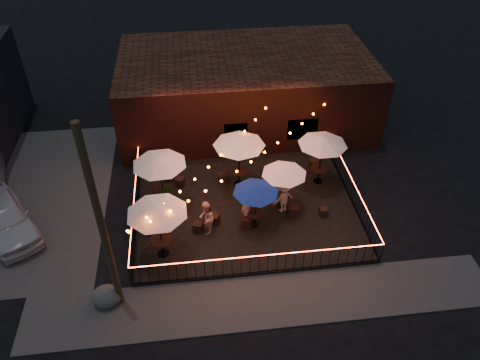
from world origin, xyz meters
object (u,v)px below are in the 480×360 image
(cafe_table_2, at_px, (256,190))
(cafe_table_3, at_px, (239,142))
(utility_pole, at_px, (102,226))
(cafe_table_1, at_px, (159,161))
(cafe_table_4, at_px, (284,172))
(boulder, at_px, (107,296))
(cafe_table_5, at_px, (323,142))
(cooler, at_px, (147,216))
(cafe_table_0, at_px, (157,210))

(cafe_table_2, relative_size, cafe_table_3, 0.79)
(utility_pole, relative_size, cafe_table_1, 2.58)
(cafe_table_4, distance_m, boulder, 8.93)
(cafe_table_1, bearing_deg, cafe_table_2, -25.25)
(cafe_table_5, relative_size, boulder, 3.06)
(cafe_table_2, height_order, boulder, cafe_table_2)
(cafe_table_1, relative_size, cooler, 4.15)
(cafe_table_5, bearing_deg, cafe_table_4, -142.68)
(cafe_table_3, relative_size, boulder, 2.78)
(cafe_table_2, bearing_deg, cafe_table_3, 97.00)
(cafe_table_3, relative_size, cafe_table_4, 1.24)
(cafe_table_0, distance_m, cafe_table_3, 5.58)
(cafe_table_4, bearing_deg, cooler, -176.86)
(cafe_table_3, xyz_separation_m, cafe_table_4, (1.78, -1.89, -0.43))
(utility_pole, relative_size, cafe_table_4, 3.57)
(cafe_table_5, xyz_separation_m, boulder, (-9.68, -6.04, -2.12))
(cafe_table_1, height_order, cooler, cafe_table_1)
(cooler, bearing_deg, cafe_table_3, 40.61)
(cafe_table_0, distance_m, cooler, 2.95)
(cafe_table_2, relative_size, cooler, 2.93)
(cafe_table_2, bearing_deg, cafe_table_4, 36.00)
(cafe_table_2, xyz_separation_m, cooler, (-4.75, 0.69, -1.62))
(cafe_table_0, height_order, boulder, cafe_table_0)
(utility_pole, relative_size, cafe_table_3, 2.89)
(cafe_table_2, distance_m, boulder, 7.22)
(cafe_table_0, distance_m, boulder, 3.71)
(cafe_table_2, xyz_separation_m, cafe_table_4, (1.42, 1.03, 0.05))
(cafe_table_0, relative_size, cafe_table_3, 1.17)
(cafe_table_3, bearing_deg, boulder, -132.46)
(cafe_table_4, height_order, cooler, cafe_table_4)
(cafe_table_0, relative_size, cafe_table_4, 1.44)
(cafe_table_1, bearing_deg, cafe_table_5, 5.79)
(cafe_table_0, xyz_separation_m, cooler, (-0.70, 1.96, -2.08))
(cafe_table_2, xyz_separation_m, boulder, (-6.13, -3.39, -1.76))
(cooler, bearing_deg, cafe_table_0, -56.62)
(cafe_table_3, distance_m, cafe_table_5, 3.92)
(utility_pole, distance_m, cafe_table_2, 6.85)
(cafe_table_4, bearing_deg, cafe_table_5, 37.32)
(utility_pole, bearing_deg, cafe_table_2, 30.98)
(utility_pole, distance_m, cafe_table_4, 8.53)
(cafe_table_4, bearing_deg, cafe_table_1, 171.01)
(utility_pole, relative_size, boulder, 8.03)
(cafe_table_3, bearing_deg, cafe_table_0, -131.41)
(boulder, bearing_deg, utility_pole, -0.24)
(utility_pole, height_order, cafe_table_1, utility_pole)
(cafe_table_2, bearing_deg, utility_pole, -149.02)
(cafe_table_1, height_order, cafe_table_5, cafe_table_1)
(boulder, bearing_deg, cafe_table_2, 28.95)
(cafe_table_1, xyz_separation_m, cafe_table_3, (3.65, 1.03, 0.02))
(cafe_table_5, bearing_deg, cafe_table_1, -174.21)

